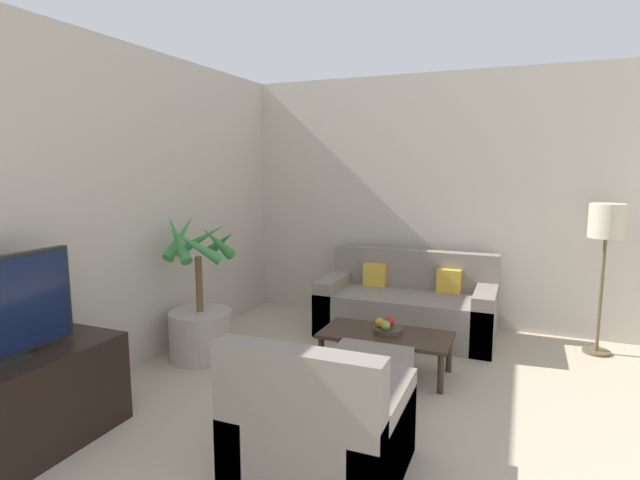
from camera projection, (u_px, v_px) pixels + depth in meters
wall_back at (554, 204)px, 4.97m from camera, size 8.15×0.06×2.70m
wall_left at (27, 222)px, 3.28m from camera, size 0.06×7.95×2.70m
potted_palm at (201, 318)px, 4.46m from camera, size 0.69×0.70×1.31m
sofa_loveseat at (407, 307)px, 5.12m from camera, size 1.74×0.82×0.84m
floor_lamp at (606, 229)px, 4.47m from camera, size 0.30×0.30×1.39m
coffee_table at (386, 338)px, 4.15m from camera, size 1.07×0.53×0.34m
fruit_bowl at (388, 330)px, 4.15m from camera, size 0.24×0.24×0.04m
apple_red at (390, 321)px, 4.20m from camera, size 0.08×0.08×0.08m
apple_green at (385, 325)px, 4.09m from camera, size 0.08×0.08×0.08m
orange_fruit at (380, 323)px, 4.17m from camera, size 0.08×0.08×0.08m
armchair at (320, 429)px, 2.76m from camera, size 0.89×0.82×0.84m
ottoman at (367, 380)px, 3.58m from camera, size 0.56×0.55×0.39m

